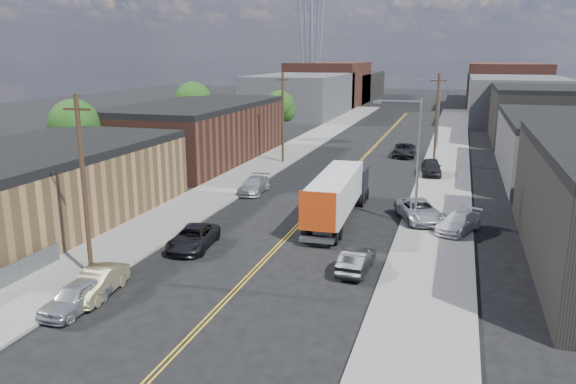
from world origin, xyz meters
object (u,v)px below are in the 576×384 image
Objects in this scene: car_right_lot_b at (459,222)px; car_right_lot_c at (431,167)px; semi_truck at (340,191)px; car_right_lot_a at (419,210)px; car_left_b at (97,283)px; car_ahead_truck at (404,150)px; car_left_d at (254,185)px; car_left_c at (193,238)px; car_right_oncoming at (356,260)px; car_left_a at (76,297)px.

car_right_lot_c reaches higher than car_right_lot_b.
car_right_lot_c is (5.76, 17.32, -1.12)m from semi_truck.
semi_truck is at bearing 164.84° from car_right_lot_a.
car_left_b is 0.78× the size of car_ahead_truck.
car_left_d is (0.00, 22.79, -0.02)m from car_left_b.
car_right_lot_a is 3.38m from car_right_lot_b.
car_right_lot_b is (8.56, -1.22, -1.26)m from semi_truck.
car_left_c is 29.64m from car_right_lot_c.
car_right_oncoming is 0.74× the size of car_ahead_truck.
car_right_oncoming is 38.03m from car_ahead_truck.
car_left_a is 9.79m from car_left_c.
car_right_lot_c reaches higher than car_left_d.
car_left_c is (1.40, 8.00, -0.02)m from car_left_b.
car_ahead_truck is at bearing 125.34° from car_right_lot_b.
car_left_b is 23.64m from car_right_lot_b.
car_left_d is at bearing 139.64° from car_right_lot_a.
car_left_d is 0.89× the size of car_right_lot_a.
car_right_lot_a is (14.60, 17.89, 0.19)m from car_left_b.
car_left_c is at bearing -130.84° from semi_truck.
car_right_lot_a is 0.97× the size of car_ahead_truck.
car_right_lot_b is at bearing -10.03° from semi_truck.
car_right_oncoming is at bearing -91.11° from car_ahead_truck.
car_ahead_truck reaches higher than car_left_b.
car_left_a is 0.95× the size of car_left_b.
semi_truck is 19.40m from car_left_b.
car_left_b is 8.12m from car_left_c.
car_left_c is 1.21× the size of car_right_oncoming.
car_right_lot_b is at bearing -87.23° from car_right_lot_c.
car_left_d is at bearing -178.57° from car_right_lot_b.
car_left_a is 0.99× the size of car_right_oncoming.
car_left_d is at bearing 91.24° from car_left_a.
car_left_b is 0.90× the size of car_left_d.
car_right_oncoming is (11.95, 7.11, -0.03)m from car_left_b.
car_ahead_truck is at bearing 83.85° from semi_truck.
car_right_lot_a is 1.19× the size of car_right_lot_b.
car_left_b is at bearing -119.11° from semi_truck.
car_right_lot_b is at bearing -80.10° from car_ahead_truck.
car_right_lot_a is at bearing 4.70° from semi_truck.
car_right_oncoming is 0.91× the size of car_right_lot_b.
car_left_d is at bearing -118.71° from car_ahead_truck.
car_right_lot_a is at bearing -84.95° from car_ahead_truck.
car_right_lot_b is (17.40, 17.69, 0.11)m from car_left_a.
car_ahead_truck is (10.90, 22.32, 0.08)m from car_left_d.
semi_truck is 11.93m from car_left_c.
car_left_a is at bearing -96.35° from car_left_b.
semi_truck is 2.93× the size of car_left_d.
car_left_c is 0.90× the size of car_ahead_truck.
car_left_a is 1.69m from car_left_b.
car_right_lot_c is 0.85× the size of car_ahead_truck.
car_left_a is 0.87× the size of car_right_lot_c.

